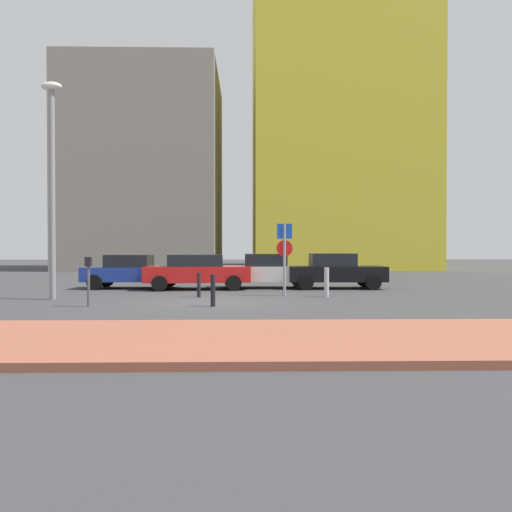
# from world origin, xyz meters

# --- Properties ---
(ground_plane) EXTENTS (120.00, 120.00, 0.00)m
(ground_plane) POSITION_xyz_m (0.00, 0.00, 0.00)
(ground_plane) COLOR #38383A
(sidewalk_brick) EXTENTS (40.00, 4.06, 0.14)m
(sidewalk_brick) POSITION_xyz_m (0.00, -6.89, 0.07)
(sidewalk_brick) COLOR #93513D
(sidewalk_brick) RESTS_ON ground
(parked_car_blue) EXTENTS (4.23, 1.92, 1.46)m
(parked_car_blue) POSITION_xyz_m (-3.93, 5.48, 0.75)
(parked_car_blue) COLOR #1E389E
(parked_car_blue) RESTS_ON ground
(parked_car_red) EXTENTS (4.54, 2.27, 1.47)m
(parked_car_red) POSITION_xyz_m (-1.09, 4.95, 0.78)
(parked_car_red) COLOR red
(parked_car_red) RESTS_ON ground
(parked_car_white) EXTENTS (4.28, 2.09, 1.50)m
(parked_car_white) POSITION_xyz_m (1.90, 5.58, 0.76)
(parked_car_white) COLOR white
(parked_car_white) RESTS_ON ground
(parked_car_black) EXTENTS (4.17, 1.93, 1.53)m
(parked_car_black) POSITION_xyz_m (4.88, 5.23, 0.78)
(parked_car_black) COLOR black
(parked_car_black) RESTS_ON ground
(parking_sign_post) EXTENTS (0.60, 0.10, 2.67)m
(parking_sign_post) POSITION_xyz_m (2.42, 2.03, 1.68)
(parking_sign_post) COLOR gray
(parking_sign_post) RESTS_ON ground
(parking_meter) EXTENTS (0.18, 0.14, 1.49)m
(parking_meter) POSITION_xyz_m (-3.70, -1.16, 0.96)
(parking_meter) COLOR #4C4C51
(parking_meter) RESTS_ON ground
(street_lamp) EXTENTS (0.70, 0.36, 7.38)m
(street_lamp) POSITION_xyz_m (-5.58, 0.92, 4.32)
(street_lamp) COLOR gray
(street_lamp) RESTS_ON ground
(traffic_bollard_near) EXTENTS (0.15, 0.15, 0.97)m
(traffic_bollard_near) POSITION_xyz_m (0.01, -1.18, 0.48)
(traffic_bollard_near) COLOR black
(traffic_bollard_near) RESTS_ON ground
(traffic_bollard_mid) EXTENTS (0.13, 0.13, 0.88)m
(traffic_bollard_mid) POSITION_xyz_m (-0.67, 1.57, 0.44)
(traffic_bollard_mid) COLOR black
(traffic_bollard_mid) RESTS_ON ground
(traffic_bollard_far) EXTENTS (0.17, 0.17, 1.06)m
(traffic_bollard_far) POSITION_xyz_m (3.89, 1.56, 0.53)
(traffic_bollard_far) COLOR #B7B7BC
(traffic_bollard_far) RESTS_ON ground
(building_colorful_midrise) EXTENTS (14.57, 16.65, 27.47)m
(building_colorful_midrise) POSITION_xyz_m (9.03, 29.36, 13.73)
(building_colorful_midrise) COLOR gold
(building_colorful_midrise) RESTS_ON ground
(building_under_construction) EXTENTS (12.33, 12.10, 16.64)m
(building_under_construction) POSITION_xyz_m (-7.52, 26.61, 8.32)
(building_under_construction) COLOR gray
(building_under_construction) RESTS_ON ground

